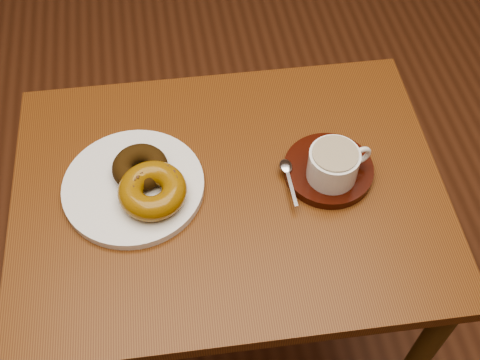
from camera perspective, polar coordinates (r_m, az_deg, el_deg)
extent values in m
plane|color=#5A301C|center=(1.68, -4.84, -14.50)|extent=(6.00, 6.00, 0.00)
cube|color=brown|center=(1.06, -1.07, -1.23)|extent=(0.77, 0.59, 0.03)
cylinder|color=#493514|center=(1.51, -14.81, -2.59)|extent=(0.04, 0.04, 0.68)
cylinder|color=#493514|center=(1.54, 10.65, 0.07)|extent=(0.04, 0.04, 0.68)
cylinder|color=white|center=(1.06, -10.06, -0.60)|extent=(0.31, 0.31, 0.01)
torus|color=#331F0A|center=(1.05, -9.45, 1.18)|extent=(0.12, 0.12, 0.04)
torus|color=#8E600F|center=(1.01, -8.30, -1.00)|extent=(0.15, 0.15, 0.04)
cube|color=#432916|center=(1.00, -6.34, -0.12)|extent=(0.01, 0.01, 0.00)
cube|color=#432916|center=(1.00, -6.55, 0.47)|extent=(0.01, 0.01, 0.00)
cube|color=#432916|center=(1.01, -7.02, 0.93)|extent=(0.01, 0.01, 0.00)
cube|color=#432916|center=(1.02, -7.66, 1.21)|extent=(0.01, 0.01, 0.00)
cube|color=#432916|center=(1.02, -8.40, 1.28)|extent=(0.01, 0.01, 0.00)
cube|color=#432916|center=(1.02, -9.14, 1.12)|extent=(0.01, 0.01, 0.00)
cube|color=#432916|center=(1.02, -9.79, 0.76)|extent=(0.01, 0.01, 0.00)
cube|color=#432916|center=(1.01, -10.26, 0.24)|extent=(0.01, 0.01, 0.00)
cube|color=#432916|center=(1.00, -10.50, -0.37)|extent=(0.01, 0.01, 0.00)
cube|color=#432916|center=(1.00, -10.45, -0.99)|extent=(0.01, 0.01, 0.00)
cube|color=#432916|center=(0.99, -10.13, -1.54)|extent=(0.01, 0.01, 0.00)
cube|color=#432916|center=(0.98, -9.57, -1.95)|extent=(0.01, 0.01, 0.00)
cube|color=#432916|center=(0.98, -8.85, -2.14)|extent=(0.01, 0.01, 0.00)
cube|color=#432916|center=(0.98, -8.06, -2.10)|extent=(0.01, 0.01, 0.00)
cube|color=#432916|center=(0.98, -7.32, -1.82)|extent=(0.01, 0.01, 0.00)
cube|color=#432916|center=(0.98, -6.74, -1.35)|extent=(0.01, 0.01, 0.00)
cube|color=#432916|center=(0.99, -6.40, -0.75)|extent=(0.01, 0.01, 0.00)
cylinder|color=black|center=(1.07, 8.36, 0.95)|extent=(0.17, 0.17, 0.02)
cylinder|color=white|center=(1.03, 8.82, 1.43)|extent=(0.09, 0.09, 0.06)
cylinder|color=brown|center=(1.01, 9.03, 2.48)|extent=(0.08, 0.08, 0.00)
torus|color=white|center=(1.05, 11.34, 2.29)|extent=(0.04, 0.02, 0.04)
ellipsoid|color=silver|center=(1.06, 4.35, 1.34)|extent=(0.02, 0.03, 0.01)
cube|color=silver|center=(1.03, 4.88, -0.64)|extent=(0.01, 0.08, 0.00)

